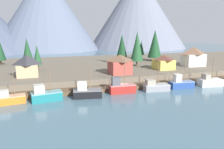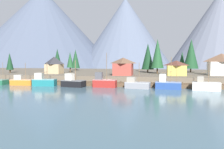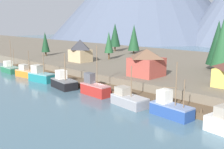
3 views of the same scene
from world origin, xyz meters
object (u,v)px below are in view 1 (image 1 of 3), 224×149
at_px(fishing_boat_orange, 8,99).
at_px(conifer_back_right, 141,48).
at_px(fishing_boat_blue, 181,83).
at_px(conifer_near_right, 27,50).
at_px(fishing_boat_black, 87,92).
at_px(house_yellow, 163,62).
at_px(fishing_boat_red, 121,88).
at_px(house_white, 193,56).
at_px(conifer_far_left, 155,44).
at_px(house_red, 120,64).
at_px(house_tan, 27,65).
at_px(conifer_mid_right, 122,48).
at_px(conifer_centre, 137,46).
at_px(fishing_boat_teal, 45,95).
at_px(fishing_boat_grey, 155,87).
at_px(conifer_near_left, 37,55).
at_px(fishing_boat_white, 210,82).

xyz_separation_m(fishing_boat_orange, conifer_back_right, (49.43, 41.55, 6.65)).
xyz_separation_m(fishing_boat_blue, conifer_near_right, (-40.15, 40.01, 6.69)).
height_order(fishing_boat_black, house_yellow, fishing_boat_black).
relative_size(fishing_boat_red, house_white, 1.19).
bearing_deg(fishing_boat_orange, house_white, 8.61).
relative_size(fishing_boat_orange, fishing_boat_blue, 0.81).
relative_size(fishing_boat_orange, conifer_far_left, 0.50).
bearing_deg(house_red, house_tan, 172.14).
relative_size(conifer_mid_right, conifer_centre, 0.91).
distance_m(fishing_boat_teal, fishing_boat_black, 8.85).
relative_size(house_white, house_red, 1.27).
xyz_separation_m(fishing_boat_blue, house_yellow, (3.38, 14.44, 3.61)).
bearing_deg(fishing_boat_grey, fishing_boat_blue, 9.25).
height_order(fishing_boat_grey, conifer_centre, conifer_centre).
bearing_deg(conifer_near_right, house_red, -46.55).
xyz_separation_m(house_white, house_red, (-30.22, -5.71, -0.67)).
height_order(fishing_boat_orange, conifer_near_right, conifer_near_right).
xyz_separation_m(fishing_boat_black, conifer_back_right, (33.33, 42.01, 6.52)).
xyz_separation_m(fishing_boat_blue, house_white, (17.18, 17.11, 4.76)).
bearing_deg(fishing_boat_orange, fishing_boat_teal, -10.22).
distance_m(house_yellow, conifer_back_right, 27.64).
xyz_separation_m(fishing_boat_red, house_tan, (-21.83, 14.63, 4.27)).
bearing_deg(conifer_near_left, fishing_boat_teal, -85.14).
height_order(fishing_boat_red, house_yellow, fishing_boat_red).
height_order(fishing_boat_teal, conifer_centre, conifer_centre).
bearing_deg(house_white, conifer_back_right, 110.22).
relative_size(house_white, conifer_centre, 0.63).
height_order(fishing_boat_red, house_white, house_white).
xyz_separation_m(house_tan, conifer_far_left, (48.99, 18.64, 4.20)).
xyz_separation_m(house_red, conifer_mid_right, (7.03, 17.24, 3.39)).
xyz_separation_m(fishing_boat_black, fishing_boat_red, (8.59, 0.76, 0.13)).
bearing_deg(conifer_centre, house_yellow, -55.33).
relative_size(fishing_boat_black, fishing_boat_blue, 0.89).
bearing_deg(fishing_boat_red, conifer_far_left, 53.62).
xyz_separation_m(fishing_boat_orange, conifer_centre, (38.83, 22.87, 8.54)).
bearing_deg(fishing_boat_teal, conifer_near_right, 90.16).
relative_size(conifer_near_right, conifer_mid_right, 0.88).
distance_m(fishing_boat_white, conifer_centre, 27.21).
distance_m(conifer_near_left, conifer_far_left, 47.72).
relative_size(fishing_boat_orange, fishing_boat_red, 0.71).
bearing_deg(conifer_far_left, conifer_back_right, 106.85).
xyz_separation_m(fishing_boat_blue, conifer_centre, (-2.42, 22.83, 8.35)).
bearing_deg(fishing_boat_white, fishing_boat_black, -171.35).
bearing_deg(conifer_near_right, fishing_boat_white, -39.49).
relative_size(house_red, conifer_centre, 0.50).
bearing_deg(fishing_boat_teal, house_white, 10.33).
bearing_deg(house_white, conifer_centre, 163.72).
bearing_deg(conifer_near_left, conifer_near_right, 104.14).
relative_size(fishing_boat_black, conifer_near_right, 0.73).
relative_size(fishing_boat_black, house_yellow, 1.17).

